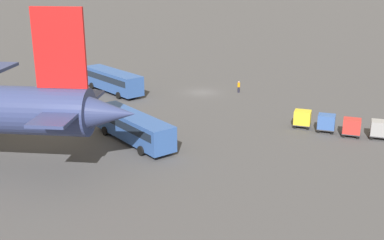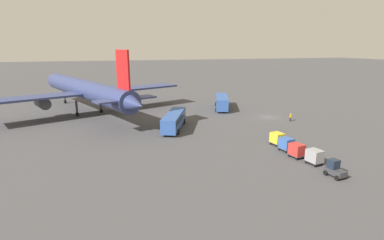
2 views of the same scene
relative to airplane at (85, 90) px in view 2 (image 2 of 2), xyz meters
name	(u,v)px [view 2 (image 2 of 2)]	position (x,y,z in m)	size (l,w,h in m)	color
ground_plane	(268,117)	(-16.19, -39.28, -5.64)	(600.00, 600.00, 0.00)	#424244
airplane	(85,90)	(0.00, 0.00, 0.00)	(51.46, 45.69, 15.03)	navy
shuttle_bus_near	(222,101)	(-4.30, -32.95, -3.69)	(12.54, 7.07, 3.25)	#2D5199
shuttle_bus_far	(174,119)	(-19.47, -16.70, -3.78)	(12.47, 7.55, 3.08)	#2D5199
baggage_tug	(335,169)	(-46.75, -30.31, -4.70)	(2.55, 1.91, 2.10)	#333338
worker_person	(290,117)	(-21.07, -41.85, -4.77)	(0.38, 0.38, 1.74)	#1E1E2D
cargo_cart_grey	(315,156)	(-42.79, -30.50, -4.45)	(2.25, 1.99, 2.06)	#38383D
cargo_cart_red	(297,150)	(-39.92, -29.76, -4.45)	(2.25, 1.99, 2.06)	#38383D
cargo_cart_blue	(286,144)	(-37.06, -29.97, -4.45)	(2.25, 1.99, 2.06)	#38383D
cargo_cart_yellow	(277,138)	(-34.19, -30.21, -4.45)	(2.25, 1.99, 2.06)	#38383D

